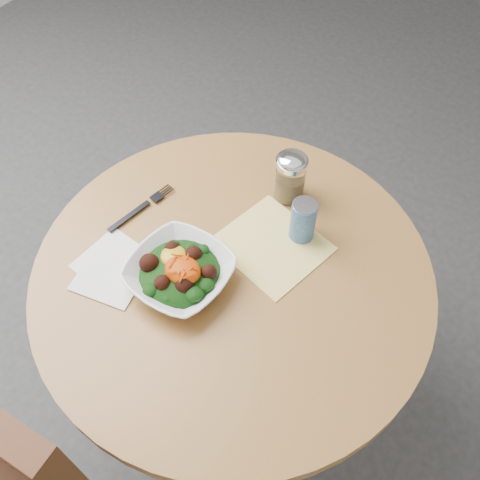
{
  "coord_description": "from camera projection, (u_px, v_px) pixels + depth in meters",
  "views": [
    {
      "loc": [
        0.37,
        -0.54,
        1.75
      ],
      "look_at": [
        -0.01,
        0.04,
        0.81
      ],
      "focal_mm": 40.0,
      "sensor_mm": 36.0,
      "label": 1
    }
  ],
  "objects": [
    {
      "name": "ground",
      "position": [
        235.0,
        392.0,
        1.8
      ],
      "size": [
        6.0,
        6.0,
        0.0
      ],
      "primitive_type": "plane",
      "color": "#303032",
      "rests_on": "ground"
    },
    {
      "name": "cloth_napkin",
      "position": [
        272.0,
        245.0,
        1.23
      ],
      "size": [
        0.27,
        0.25,
        0.0
      ],
      "primitive_type": "cube",
      "rotation": [
        0.0,
        0.0,
        -0.23
      ],
      "color": "yellow",
      "rests_on": "table"
    },
    {
      "name": "spice_shaker",
      "position": [
        290.0,
        177.0,
        1.27
      ],
      "size": [
        0.08,
        0.08,
        0.14
      ],
      "color": "silver",
      "rests_on": "table"
    },
    {
      "name": "table",
      "position": [
        233.0,
        313.0,
        1.35
      ],
      "size": [
        0.9,
        0.9,
        0.75
      ],
      "color": "black",
      "rests_on": "ground"
    },
    {
      "name": "fork",
      "position": [
        143.0,
        207.0,
        1.3
      ],
      "size": [
        0.06,
        0.19,
        0.0
      ],
      "color": "black",
      "rests_on": "table"
    },
    {
      "name": "salad_bowl",
      "position": [
        180.0,
        272.0,
        1.15
      ],
      "size": [
        0.23,
        0.23,
        0.08
      ],
      "color": "white",
      "rests_on": "table"
    },
    {
      "name": "beverage_can",
      "position": [
        303.0,
        220.0,
        1.21
      ],
      "size": [
        0.06,
        0.06,
        0.11
      ],
      "color": "navy",
      "rests_on": "table"
    },
    {
      "name": "paper_napkins",
      "position": [
        113.0,
        268.0,
        1.2
      ],
      "size": [
        0.18,
        0.19,
        0.0
      ],
      "color": "white",
      "rests_on": "table"
    }
  ]
}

